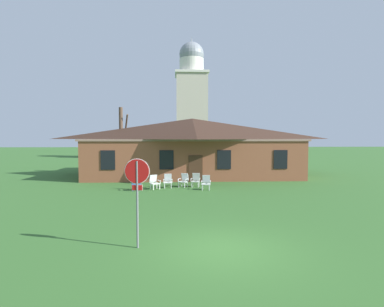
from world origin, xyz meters
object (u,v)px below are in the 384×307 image
object	(u,v)px
stop_sign	(137,185)
lawn_chair_near_door	(154,182)
lawn_chair_left_end	(168,181)
lawn_chair_right_end	(196,180)
lawn_chair_far_side	(206,182)
lawn_chair_by_porch	(136,183)
lawn_chair_middle	(184,180)

from	to	relation	value
stop_sign	lawn_chair_near_door	xyz separation A→B (m)	(-0.30, 10.99, -1.53)
lawn_chair_left_end	lawn_chair_right_end	world-z (taller)	same
lawn_chair_left_end	lawn_chair_far_side	distance (m)	2.74
lawn_chair_near_door	lawn_chair_far_side	size ratio (longest dim) A/B	1.00
stop_sign	lawn_chair_left_end	bearing A→B (deg)	86.95
stop_sign	lawn_chair_left_end	size ratio (longest dim) A/B	2.98
stop_sign	lawn_chair_by_porch	distance (m)	10.80
lawn_chair_middle	lawn_chair_right_end	size ratio (longest dim) A/B	1.00
lawn_chair_near_door	lawn_chair_left_end	distance (m)	1.04
lawn_chair_by_porch	stop_sign	bearing A→B (deg)	-82.07
lawn_chair_by_porch	lawn_chair_left_end	bearing A→B (deg)	23.66
lawn_chair_near_door	lawn_chair_middle	size ratio (longest dim) A/B	1.00
lawn_chair_left_end	stop_sign	bearing A→B (deg)	-93.05
stop_sign	lawn_chair_by_porch	bearing A→B (deg)	97.93
stop_sign	lawn_chair_left_end	world-z (taller)	stop_sign
stop_sign	lawn_chair_near_door	distance (m)	11.10
lawn_chair_by_porch	lawn_chair_far_side	size ratio (longest dim) A/B	1.00
lawn_chair_right_end	stop_sign	bearing A→B (deg)	-102.30
lawn_chair_left_end	lawn_chair_right_end	distance (m)	1.99
lawn_chair_by_porch	lawn_chair_near_door	bearing A→B (deg)	18.93
lawn_chair_left_end	lawn_chair_middle	distance (m)	1.14
lawn_chair_by_porch	lawn_chair_left_end	xyz separation A→B (m)	(2.09, 0.91, 0.00)
lawn_chair_by_porch	lawn_chair_far_side	world-z (taller)	same
lawn_chair_left_end	lawn_chair_far_side	size ratio (longest dim) A/B	1.00
lawn_chair_near_door	lawn_chair_left_end	bearing A→B (deg)	29.29
stop_sign	lawn_chair_by_porch	xyz separation A→B (m)	(-1.47, 10.59, -1.53)
stop_sign	lawn_chair_left_end	xyz separation A→B (m)	(0.61, 11.50, -1.53)
stop_sign	lawn_chair_right_end	xyz separation A→B (m)	(2.58, 11.82, -1.53)
stop_sign	lawn_chair_far_side	bearing A→B (deg)	73.20
lawn_chair_far_side	lawn_chair_by_porch	bearing A→B (deg)	-179.77
lawn_chair_right_end	lawn_chair_far_side	xyz separation A→B (m)	(0.63, -1.21, 0.00)
lawn_chair_middle	lawn_chair_far_side	bearing A→B (deg)	-38.16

